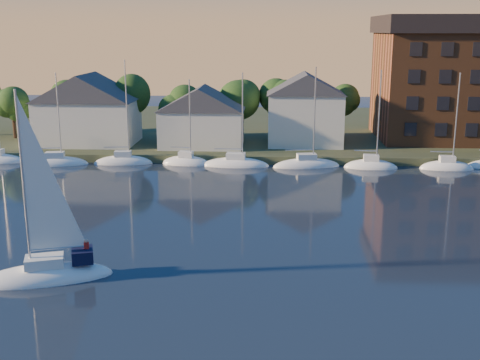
# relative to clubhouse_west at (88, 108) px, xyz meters

# --- Properties ---
(shoreline_land) EXTENTS (160.00, 50.00, 2.00)m
(shoreline_land) POSITION_rel_clubhouse_west_xyz_m (22.00, 17.00, -5.93)
(shoreline_land) COLOR #364226
(shoreline_land) RESTS_ON ground
(wooden_dock) EXTENTS (120.00, 3.00, 1.00)m
(wooden_dock) POSITION_rel_clubhouse_west_xyz_m (22.00, -6.00, -5.93)
(wooden_dock) COLOR brown
(wooden_dock) RESTS_ON ground
(clubhouse_west) EXTENTS (13.65, 9.45, 9.64)m
(clubhouse_west) POSITION_rel_clubhouse_west_xyz_m (0.00, 0.00, 0.00)
(clubhouse_west) COLOR silver
(clubhouse_west) RESTS_ON shoreline_land
(clubhouse_centre) EXTENTS (11.55, 8.40, 8.08)m
(clubhouse_centre) POSITION_rel_clubhouse_west_xyz_m (16.00, -1.00, -0.80)
(clubhouse_centre) COLOR silver
(clubhouse_centre) RESTS_ON shoreline_land
(clubhouse_east) EXTENTS (10.50, 8.40, 9.80)m
(clubhouse_east) POSITION_rel_clubhouse_west_xyz_m (30.00, 1.00, 0.07)
(clubhouse_east) COLOR silver
(clubhouse_east) RESTS_ON shoreline_land
(tree_line) EXTENTS (93.40, 5.40, 8.90)m
(tree_line) POSITION_rel_clubhouse_west_xyz_m (24.00, 5.00, 1.24)
(tree_line) COLOR #342218
(tree_line) RESTS_ON shoreline_land
(moored_fleet) EXTENTS (79.50, 2.40, 12.05)m
(moored_fleet) POSITION_rel_clubhouse_west_xyz_m (18.00, -9.00, -5.83)
(moored_fleet) COLOR white
(moored_fleet) RESTS_ON ground
(hero_sailboat) EXTENTS (9.38, 5.50, 13.95)m
(hero_sailboat) POSITION_rel_clubhouse_west_xyz_m (10.49, -44.54, -5.35)
(hero_sailboat) COLOR white
(hero_sailboat) RESTS_ON ground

